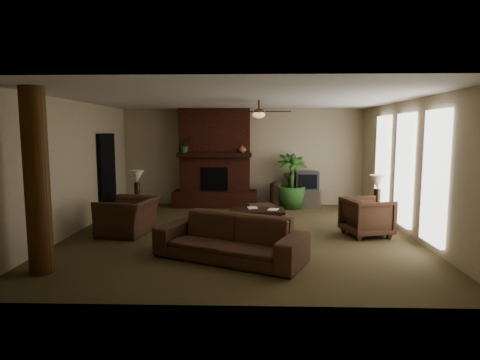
{
  "coord_description": "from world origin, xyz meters",
  "views": [
    {
      "loc": [
        0.25,
        -8.2,
        2.13
      ],
      "look_at": [
        0.0,
        0.4,
        1.1
      ],
      "focal_mm": 29.81,
      "sensor_mm": 36.0,
      "label": 1
    }
  ],
  "objects_px": {
    "armchair_right": "(367,215)",
    "floor_plant": "(291,193)",
    "tv_stand": "(306,198)",
    "floor_vase": "(276,193)",
    "log_column": "(37,182)",
    "side_table_right": "(378,217)",
    "lamp_left": "(137,178)",
    "side_table_left": "(138,207)",
    "coffee_table": "(257,212)",
    "lamp_right": "(378,184)",
    "sofa": "(230,231)",
    "ottoman": "(262,213)",
    "armchair_left": "(128,210)"
  },
  "relations": [
    {
      "from": "armchair_right",
      "to": "floor_plant",
      "type": "height_order",
      "value": "armchair_right"
    },
    {
      "from": "tv_stand",
      "to": "floor_vase",
      "type": "bearing_deg",
      "value": -152.09
    },
    {
      "from": "log_column",
      "to": "side_table_right",
      "type": "relative_size",
      "value": 5.09
    },
    {
      "from": "log_column",
      "to": "lamp_left",
      "type": "bearing_deg",
      "value": 84.67
    },
    {
      "from": "side_table_left",
      "to": "log_column",
      "type": "bearing_deg",
      "value": -95.3
    },
    {
      "from": "armchair_right",
      "to": "floor_vase",
      "type": "relative_size",
      "value": 1.14
    },
    {
      "from": "tv_stand",
      "to": "floor_plant",
      "type": "relative_size",
      "value": 0.55
    },
    {
      "from": "armchair_right",
      "to": "coffee_table",
      "type": "bearing_deg",
      "value": 61.3
    },
    {
      "from": "coffee_table",
      "to": "lamp_right",
      "type": "distance_m",
      "value": 2.72
    },
    {
      "from": "sofa",
      "to": "lamp_left",
      "type": "xyz_separation_m",
      "value": [
        -2.48,
        3.18,
        0.51
      ]
    },
    {
      "from": "log_column",
      "to": "tv_stand",
      "type": "xyz_separation_m",
      "value": [
        4.78,
        5.55,
        -1.15
      ]
    },
    {
      "from": "floor_plant",
      "to": "lamp_right",
      "type": "xyz_separation_m",
      "value": [
        1.66,
        -2.38,
        0.57
      ]
    },
    {
      "from": "ottoman",
      "to": "floor_vase",
      "type": "bearing_deg",
      "value": 75.91
    },
    {
      "from": "ottoman",
      "to": "floor_vase",
      "type": "height_order",
      "value": "floor_vase"
    },
    {
      "from": "sofa",
      "to": "log_column",
      "type": "bearing_deg",
      "value": -141.15
    },
    {
      "from": "ottoman",
      "to": "tv_stand",
      "type": "bearing_deg",
      "value": 55.85
    },
    {
      "from": "sofa",
      "to": "side_table_left",
      "type": "height_order",
      "value": "sofa"
    },
    {
      "from": "ottoman",
      "to": "side_table_right",
      "type": "bearing_deg",
      "value": -15.65
    },
    {
      "from": "side_table_left",
      "to": "lamp_left",
      "type": "distance_m",
      "value": 0.73
    },
    {
      "from": "ottoman",
      "to": "floor_vase",
      "type": "distance_m",
      "value": 1.81
    },
    {
      "from": "sofa",
      "to": "coffee_table",
      "type": "distance_m",
      "value": 2.26
    },
    {
      "from": "tv_stand",
      "to": "lamp_right",
      "type": "bearing_deg",
      "value": -50.68
    },
    {
      "from": "armchair_right",
      "to": "coffee_table",
      "type": "relative_size",
      "value": 0.73
    },
    {
      "from": "armchair_right",
      "to": "floor_plant",
      "type": "xyz_separation_m",
      "value": [
        -1.27,
        2.99,
        -0.01
      ]
    },
    {
      "from": "side_table_right",
      "to": "armchair_right",
      "type": "bearing_deg",
      "value": -125.91
    },
    {
      "from": "log_column",
      "to": "lamp_right",
      "type": "height_order",
      "value": "log_column"
    },
    {
      "from": "log_column",
      "to": "side_table_left",
      "type": "xyz_separation_m",
      "value": [
        0.36,
        3.91,
        -1.12
      ]
    },
    {
      "from": "sofa",
      "to": "floor_plant",
      "type": "height_order",
      "value": "sofa"
    },
    {
      "from": "lamp_left",
      "to": "floor_vase",
      "type": "bearing_deg",
      "value": 22.28
    },
    {
      "from": "log_column",
      "to": "armchair_left",
      "type": "height_order",
      "value": "log_column"
    },
    {
      "from": "floor_vase",
      "to": "ottoman",
      "type": "bearing_deg",
      "value": -104.09
    },
    {
      "from": "sofa",
      "to": "floor_vase",
      "type": "xyz_separation_m",
      "value": [
        1.05,
        4.62,
        -0.06
      ]
    },
    {
      "from": "coffee_table",
      "to": "side_table_left",
      "type": "relative_size",
      "value": 2.18
    },
    {
      "from": "log_column",
      "to": "coffee_table",
      "type": "relative_size",
      "value": 2.33
    },
    {
      "from": "floor_vase",
      "to": "sofa",
      "type": "bearing_deg",
      "value": -102.75
    },
    {
      "from": "tv_stand",
      "to": "side_table_right",
      "type": "relative_size",
      "value": 1.55
    },
    {
      "from": "lamp_left",
      "to": "armchair_right",
      "type": "bearing_deg",
      "value": -16.56
    },
    {
      "from": "coffee_table",
      "to": "lamp_right",
      "type": "xyz_separation_m",
      "value": [
        2.64,
        0.03,
        0.63
      ]
    },
    {
      "from": "armchair_right",
      "to": "side_table_right",
      "type": "xyz_separation_m",
      "value": [
        0.4,
        0.55,
        -0.16
      ]
    },
    {
      "from": "side_table_left",
      "to": "lamp_left",
      "type": "height_order",
      "value": "lamp_left"
    },
    {
      "from": "armchair_left",
      "to": "tv_stand",
      "type": "relative_size",
      "value": 1.37
    },
    {
      "from": "tv_stand",
      "to": "side_table_left",
      "type": "xyz_separation_m",
      "value": [
        -4.41,
        -1.64,
        0.03
      ]
    },
    {
      "from": "sofa",
      "to": "side_table_left",
      "type": "bearing_deg",
      "value": 152.51
    },
    {
      "from": "side_table_right",
      "to": "floor_plant",
      "type": "bearing_deg",
      "value": 124.37
    },
    {
      "from": "sofa",
      "to": "floor_plant",
      "type": "bearing_deg",
      "value": 96.94
    },
    {
      "from": "armchair_left",
      "to": "side_table_left",
      "type": "distance_m",
      "value": 1.61
    },
    {
      "from": "armchair_right",
      "to": "side_table_right",
      "type": "distance_m",
      "value": 0.69
    },
    {
      "from": "floor_plant",
      "to": "side_table_right",
      "type": "height_order",
      "value": "floor_plant"
    },
    {
      "from": "log_column",
      "to": "coffee_table",
      "type": "bearing_deg",
      "value": 41.31
    },
    {
      "from": "armchair_left",
      "to": "log_column",
      "type": "bearing_deg",
      "value": -5.35
    }
  ]
}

